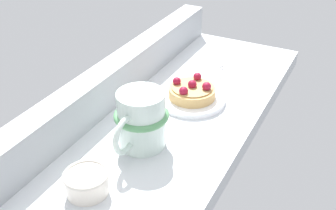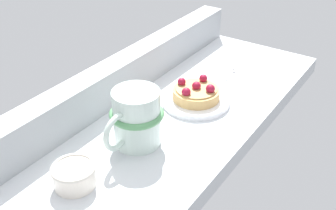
% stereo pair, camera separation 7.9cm
% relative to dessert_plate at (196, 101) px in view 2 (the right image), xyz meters
% --- Properties ---
extents(ground_plane, '(0.83, 0.32, 0.04)m').
position_rel_dessert_plate_xyz_m(ground_plane, '(-0.06, 0.02, -0.02)').
color(ground_plane, silver).
extents(window_rail_back, '(0.81, 0.05, 0.08)m').
position_rel_dessert_plate_xyz_m(window_rail_back, '(-0.06, 0.15, 0.03)').
color(window_rail_back, '#9EA3A8').
rests_on(window_rail_back, ground_plane).
extents(dessert_plate, '(0.14, 0.14, 0.01)m').
position_rel_dessert_plate_xyz_m(dessert_plate, '(0.00, 0.00, 0.00)').
color(dessert_plate, white).
rests_on(dessert_plate, ground_plane).
extents(raspberry_tart, '(0.10, 0.10, 0.04)m').
position_rel_dessert_plate_xyz_m(raspberry_tart, '(-0.00, 0.00, 0.02)').
color(raspberry_tart, tan).
rests_on(raspberry_tart, dessert_plate).
extents(coffee_mug, '(0.13, 0.10, 0.10)m').
position_rel_dessert_plate_xyz_m(coffee_mug, '(-0.18, 0.02, 0.05)').
color(coffee_mug, silver).
rests_on(coffee_mug, ground_plane).
extents(dessert_fork, '(0.15, 0.07, 0.01)m').
position_rel_dessert_plate_xyz_m(dessert_fork, '(0.19, 0.00, -0.00)').
color(dessert_fork, silver).
rests_on(dessert_fork, ground_plane).
extents(sugar_bowl, '(0.07, 0.07, 0.04)m').
position_rel_dessert_plate_xyz_m(sugar_bowl, '(-0.32, 0.03, 0.01)').
color(sugar_bowl, silver).
rests_on(sugar_bowl, ground_plane).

